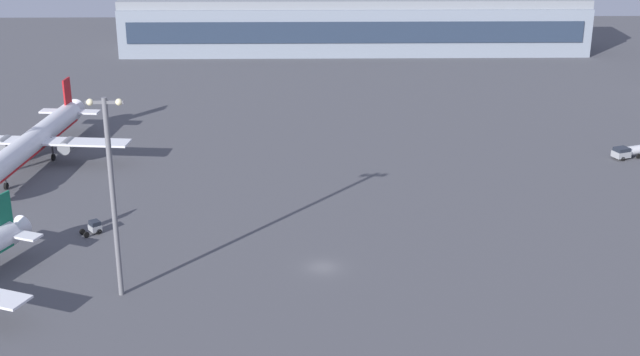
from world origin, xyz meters
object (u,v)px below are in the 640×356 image
at_px(pushback_tug, 94,227).
at_px(apron_light_central, 112,187).
at_px(fuel_truck, 627,152).
at_px(airplane_taxiway_distant, 34,141).

height_order(pushback_tug, apron_light_central, apron_light_central).
height_order(fuel_truck, apron_light_central, apron_light_central).
bearing_deg(pushback_tug, apron_light_central, -15.60).
bearing_deg(airplane_taxiway_distant, pushback_tug, 125.13).
relative_size(airplane_taxiway_distant, fuel_truck, 7.11).
bearing_deg(fuel_truck, apron_light_central, 101.21).
xyz_separation_m(fuel_truck, pushback_tug, (-96.11, -34.60, -0.30)).
bearing_deg(fuel_truck, pushback_tug, 88.95).
height_order(airplane_taxiway_distant, fuel_truck, airplane_taxiway_distant).
xyz_separation_m(airplane_taxiway_distant, apron_light_central, (26.91, -53.58, 11.02)).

